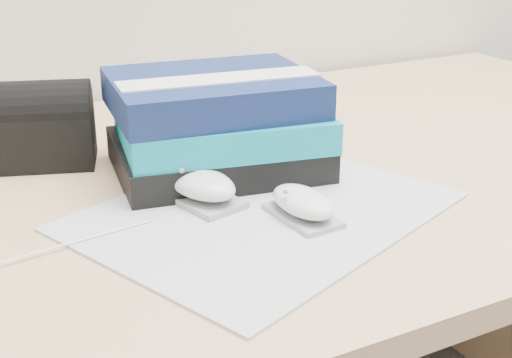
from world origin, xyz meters
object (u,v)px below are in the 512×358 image
mouse_rear (200,185)px  pouch (45,124)px  desk (220,301)px  mouse_front (303,204)px  book_stack (217,124)px

mouse_rear → pouch: 0.25m
desk → mouse_front: 0.35m
pouch → book_stack: bearing=-34.0°
mouse_front → pouch: bearing=123.5°
mouse_rear → mouse_front: (0.08, -0.09, -0.00)m
mouse_front → book_stack: book_stack is taller
desk → book_stack: (-0.02, -0.06, 0.30)m
desk → mouse_rear: 0.31m
mouse_front → book_stack: bearing=95.3°
mouse_rear → book_stack: 0.12m
book_stack → pouch: bearing=146.0°
book_stack → pouch: book_stack is taller
mouse_rear → pouch: (-0.13, 0.22, 0.03)m
mouse_front → pouch: pouch is taller
mouse_rear → desk: bearing=59.0°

